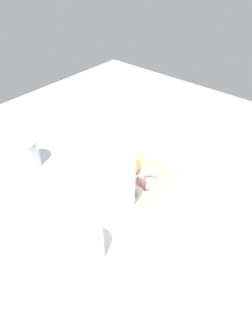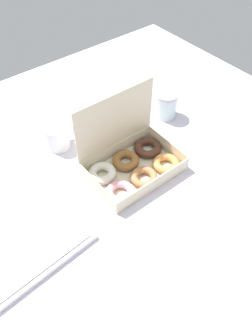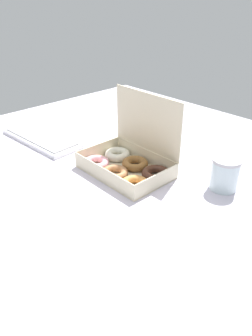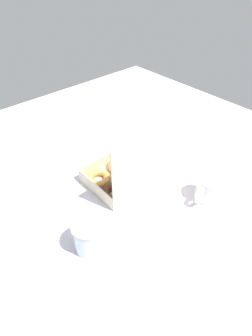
{
  "view_description": "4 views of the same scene",
  "coord_description": "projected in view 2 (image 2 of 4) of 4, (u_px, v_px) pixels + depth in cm",
  "views": [
    {
      "loc": [
        -45.18,
        55.48,
        67.48
      ],
      "look_at": [
        1.67,
        0.17,
        3.75
      ],
      "focal_mm": 28.0,
      "sensor_mm": 36.0,
      "label": 1
    },
    {
      "loc": [
        -49.17,
        -57.87,
        91.28
      ],
      "look_at": [
        0.47,
        4.66,
        2.44
      ],
      "focal_mm": 35.0,
      "sensor_mm": 36.0,
      "label": 2
    },
    {
      "loc": [
        82.3,
        -70.77,
        61.62
      ],
      "look_at": [
        4.43,
        2.03,
        2.71
      ],
      "focal_mm": 35.0,
      "sensor_mm": 36.0,
      "label": 3
    },
    {
      "loc": [
        57.67,
        63.47,
        74.97
      ],
      "look_at": [
        2.18,
        1.23,
        3.07
      ],
      "focal_mm": 28.0,
      "sensor_mm": 36.0,
      "label": 4
    }
  ],
  "objects": [
    {
      "name": "glass_jar",
      "position": [
        166.0,
        105.0,
        1.39
      ],
      "size": [
        9.95,
        9.95,
        11.48
      ],
      "color": "silver",
      "rests_on": "ground_plane"
    },
    {
      "name": "keyboard",
      "position": [
        27.0,
        261.0,
        0.96
      ],
      "size": [
        42.49,
        18.21,
        2.2
      ],
      "color": "white",
      "rests_on": "ground_plane"
    },
    {
      "name": "ground_plane",
      "position": [
        133.0,
        182.0,
        1.19
      ],
      "size": [
        180.0,
        180.0,
        2.0
      ],
      "primitive_type": "cube",
      "color": "silver"
    },
    {
      "name": "donut_box",
      "position": [
        132.0,
        163.0,
        1.2
      ],
      "size": [
        36.4,
        25.34,
        28.54
      ],
      "color": "beige",
      "rests_on": "ground_plane"
    },
    {
      "name": "coffee_mug",
      "position": [
        58.0,
        136.0,
        1.27
      ],
      "size": [
        13.1,
        9.18,
        9.76
      ],
      "color": "white",
      "rests_on": "ground_plane"
    },
    {
      "name": "paper_napkin",
      "position": [
        220.0,
        189.0,
        1.16
      ],
      "size": [
        13.44,
        12.65,
        0.15
      ],
      "primitive_type": "cube",
      "rotation": [
        0.0,
        0.0,
        0.43
      ],
      "color": "white",
      "rests_on": "ground_plane"
    }
  ]
}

